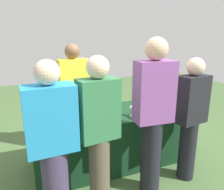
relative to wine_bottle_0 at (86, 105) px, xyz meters
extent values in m
plane|color=#476638|center=(0.33, -0.15, -0.86)|extent=(12.00, 12.00, 0.00)
cube|color=#14381E|center=(0.33, -0.15, -0.48)|extent=(2.14, 0.81, 0.75)
cylinder|color=black|center=(0.00, 0.00, -0.01)|extent=(0.07, 0.07, 0.21)
cylinder|color=black|center=(0.00, 0.00, 0.14)|extent=(0.03, 0.03, 0.09)
cylinder|color=black|center=(0.00, 0.00, 0.19)|extent=(0.03, 0.03, 0.02)
cylinder|color=silver|center=(0.00, 0.00, -0.02)|extent=(0.07, 0.07, 0.07)
cylinder|color=black|center=(0.18, 0.02, 0.00)|extent=(0.07, 0.07, 0.21)
cylinder|color=black|center=(0.18, 0.02, 0.14)|extent=(0.03, 0.03, 0.08)
cylinder|color=black|center=(0.18, 0.02, 0.19)|extent=(0.03, 0.03, 0.02)
cylinder|color=silver|center=(0.18, 0.02, -0.01)|extent=(0.08, 0.08, 0.07)
cylinder|color=black|center=(0.35, 0.06, 0.01)|extent=(0.07, 0.07, 0.23)
cylinder|color=black|center=(0.35, 0.06, 0.16)|extent=(0.03, 0.03, 0.08)
cylinder|color=gold|center=(0.35, 0.06, 0.21)|extent=(0.03, 0.03, 0.02)
cylinder|color=silver|center=(0.35, 0.06, 0.00)|extent=(0.07, 0.07, 0.08)
cylinder|color=black|center=(1.07, 0.04, 0.00)|extent=(0.08, 0.08, 0.21)
cylinder|color=black|center=(1.07, 0.04, 0.15)|extent=(0.03, 0.03, 0.09)
cylinder|color=gold|center=(1.07, 0.04, 0.20)|extent=(0.03, 0.03, 0.02)
cylinder|color=silver|center=(1.07, 0.04, -0.01)|extent=(0.08, 0.08, 0.07)
cylinder|color=silver|center=(-0.16, -0.23, -0.11)|extent=(0.06, 0.06, 0.00)
cylinder|color=silver|center=(-0.16, -0.23, -0.07)|extent=(0.01, 0.01, 0.07)
sphere|color=silver|center=(-0.16, -0.23, -0.01)|extent=(0.07, 0.07, 0.07)
cylinder|color=silver|center=(0.15, -0.26, -0.11)|extent=(0.07, 0.07, 0.00)
cylinder|color=silver|center=(0.15, -0.26, -0.06)|extent=(0.01, 0.01, 0.08)
sphere|color=silver|center=(0.15, -0.26, 0.01)|extent=(0.07, 0.07, 0.07)
sphere|color=#590C19|center=(0.15, -0.26, -0.01)|extent=(0.04, 0.04, 0.04)
cylinder|color=silver|center=(0.26, -0.25, -0.11)|extent=(0.07, 0.07, 0.00)
cylinder|color=silver|center=(0.26, -0.25, -0.07)|extent=(0.01, 0.01, 0.07)
sphere|color=silver|center=(0.26, -0.25, 0.00)|extent=(0.07, 0.07, 0.07)
cylinder|color=silver|center=(0.52, -0.37, -0.11)|extent=(0.06, 0.06, 0.00)
cylinder|color=silver|center=(0.52, -0.37, -0.07)|extent=(0.01, 0.01, 0.07)
sphere|color=silver|center=(0.52, -0.37, 0.00)|extent=(0.07, 0.07, 0.07)
cylinder|color=silver|center=(0.83, -0.34, -0.11)|extent=(0.06, 0.06, 0.00)
cylinder|color=silver|center=(0.83, -0.34, -0.07)|extent=(0.01, 0.01, 0.07)
sphere|color=silver|center=(0.83, -0.34, 0.00)|extent=(0.07, 0.07, 0.07)
cylinder|color=silver|center=(0.96, -0.36, -0.11)|extent=(0.07, 0.07, 0.00)
cylinder|color=silver|center=(0.96, -0.36, -0.06)|extent=(0.01, 0.01, 0.08)
sphere|color=silver|center=(0.96, -0.36, 0.00)|extent=(0.06, 0.06, 0.06)
cylinder|color=silver|center=(-0.46, -0.11, -0.01)|extent=(0.22, 0.22, 0.20)
cylinder|color=brown|center=(-0.06, 0.45, -0.45)|extent=(0.24, 0.24, 0.82)
cube|color=yellow|center=(-0.06, 0.45, 0.27)|extent=(0.45, 0.26, 0.62)
sphere|color=brown|center=(-0.06, 0.45, 0.69)|extent=(0.22, 0.22, 0.22)
cylinder|color=#3F3351|center=(-0.56, -0.96, -0.47)|extent=(0.24, 0.24, 0.79)
cube|color=#268CCC|center=(-0.56, -0.96, 0.22)|extent=(0.45, 0.26, 0.59)
sphere|color=beige|center=(-0.56, -0.96, 0.63)|extent=(0.21, 0.21, 0.21)
cylinder|color=brown|center=(-0.11, -0.90, -0.46)|extent=(0.21, 0.21, 0.79)
cube|color=#337247|center=(-0.11, -0.90, 0.23)|extent=(0.41, 0.26, 0.60)
sphere|color=beige|center=(-0.11, -0.90, 0.64)|extent=(0.22, 0.22, 0.22)
cylinder|color=black|center=(0.51, -0.88, -0.42)|extent=(0.22, 0.22, 0.87)
cube|color=#8C4C99|center=(0.51, -0.88, 0.34)|extent=(0.42, 0.25, 0.65)
sphere|color=#D8AD8C|center=(0.51, -0.88, 0.79)|extent=(0.24, 0.24, 0.24)
cylinder|color=black|center=(1.07, -0.84, -0.48)|extent=(0.21, 0.21, 0.76)
cube|color=black|center=(1.07, -0.84, 0.19)|extent=(0.41, 0.27, 0.57)
sphere|color=beige|center=(1.07, -0.84, 0.57)|extent=(0.21, 0.21, 0.21)
camera|label=1|loc=(-0.71, -2.76, 0.91)|focal=34.73mm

